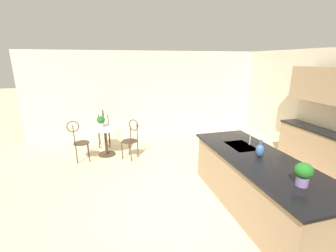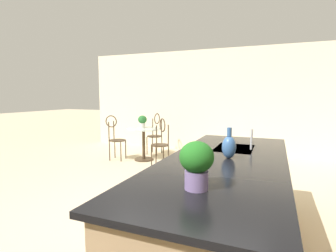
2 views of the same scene
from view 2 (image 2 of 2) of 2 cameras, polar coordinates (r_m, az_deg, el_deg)
ground_plane at (r=3.32m, az=-2.72°, el=-20.24°), size 40.00×40.00×0.00m
wall_left_window at (r=7.06m, az=12.08°, el=5.27°), size 0.12×7.80×2.70m
kitchen_island at (r=2.63m, az=12.03°, el=-16.72°), size 2.80×1.06×0.92m
bistro_table at (r=6.14m, az=-5.29°, el=-3.27°), size 0.80×0.80×0.74m
chair_near_window at (r=5.49m, az=-1.57°, el=-3.10°), size 0.54×0.54×1.04m
chair_by_island at (r=6.80m, az=-2.74°, el=-1.21°), size 0.49×0.40×1.04m
chair_toward_desk at (r=6.26m, az=-11.38°, el=-2.01°), size 0.43×0.51×1.04m
sink_faucet at (r=2.98m, az=17.62°, el=-2.77°), size 0.02×0.02×0.22m
potted_plant_on_table at (r=6.22m, az=-5.57°, el=1.13°), size 0.21×0.21×0.29m
potted_plant_counter_far at (r=1.64m, az=6.20°, el=-7.76°), size 0.21×0.21×0.30m
vase_on_counter at (r=2.51m, az=13.06°, el=-4.35°), size 0.13×0.13×0.29m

